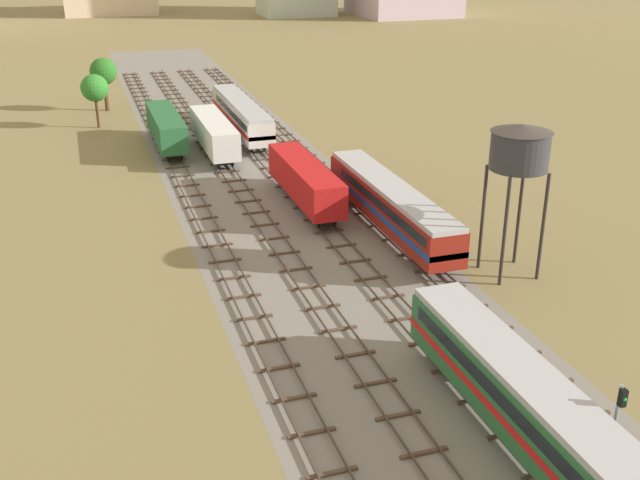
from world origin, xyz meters
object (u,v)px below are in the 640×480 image
water_tower (520,149)px  signal_post_nearest (616,422)px  freight_boxcar_centre_left_mid (305,179)px  freight_boxcar_far_left_far (166,127)px  diesel_railcar_centre_left_farther (241,113)px  passenger_coach_centre_left_nearest (548,422)px  freight_boxcar_left_midfar (214,132)px  diesel_railcar_centre_near (390,203)px

water_tower → signal_post_nearest: bearing=-109.8°
freight_boxcar_centre_left_mid → freight_boxcar_far_left_far: same height
freight_boxcar_centre_left_mid → water_tower: 20.85m
diesel_railcar_centre_left_farther → signal_post_nearest: (2.24, -62.70, 0.58)m
freight_boxcar_far_left_far → water_tower: water_tower is taller
diesel_railcar_centre_left_farther → signal_post_nearest: bearing=-88.0°
freight_boxcar_centre_left_mid → freight_boxcar_far_left_far: (-8.96, 22.24, 0.00)m
passenger_coach_centre_left_nearest → freight_boxcar_left_midfar: size_ratio=1.57×
freight_boxcar_left_midfar → diesel_railcar_centre_left_farther: 8.26m
diesel_railcar_centre_near → passenger_coach_centre_left_nearest: bearing=-99.1°
water_tower → freight_boxcar_left_midfar: bearing=111.4°
diesel_railcar_centre_left_farther → water_tower: size_ratio=1.92×
diesel_railcar_centre_left_farther → freight_boxcar_far_left_far: bearing=-162.1°
freight_boxcar_left_midfar → water_tower: water_tower is taller
freight_boxcar_far_left_far → water_tower: (18.46, -39.62, 6.51)m
freight_boxcar_left_midfar → freight_boxcar_far_left_far: (-4.48, 4.04, 0.00)m
passenger_coach_centre_left_nearest → water_tower: water_tower is taller
freight_boxcar_centre_left_mid → diesel_railcar_centre_left_farther: 25.14m
freight_boxcar_far_left_far → passenger_coach_centre_left_nearest: bearing=-81.3°
freight_boxcar_far_left_far → diesel_railcar_centre_left_farther: 9.42m
water_tower → signal_post_nearest: size_ratio=2.14×
water_tower → freight_boxcar_far_left_far: bearing=115.0°
freight_boxcar_left_midfar → water_tower: bearing=-68.6°
passenger_coach_centre_left_nearest → freight_boxcar_far_left_far: size_ratio=1.57×
water_tower → freight_boxcar_centre_left_mid: bearing=118.6°
freight_boxcar_left_midfar → signal_post_nearest: bearing=-83.1°
diesel_railcar_centre_left_farther → water_tower: 44.03m
diesel_railcar_centre_near → freight_boxcar_far_left_far: (-13.44, 30.34, -0.15)m
diesel_railcar_centre_near → signal_post_nearest: bearing=-94.3°
diesel_railcar_centre_left_farther → water_tower: water_tower is taller
freight_boxcar_centre_left_mid → signal_post_nearest: (2.23, -37.57, 0.73)m
freight_boxcar_far_left_far → signal_post_nearest: (11.20, -59.81, 0.73)m
freight_boxcar_left_midfar → freight_boxcar_far_left_far: bearing=138.0°
passenger_coach_centre_left_nearest → diesel_railcar_centre_left_farther: bearing=90.0°
passenger_coach_centre_left_nearest → freight_boxcar_far_left_far: passenger_coach_centre_left_nearest is taller
freight_boxcar_far_left_far → diesel_railcar_centre_left_farther: bearing=17.9°
diesel_railcar_centre_near → water_tower: water_tower is taller
passenger_coach_centre_left_nearest → signal_post_nearest: size_ratio=4.42×
diesel_railcar_centre_near → freight_boxcar_centre_left_mid: diesel_railcar_centre_near is taller
passenger_coach_centre_left_nearest → freight_boxcar_centre_left_mid: (0.01, 36.06, -0.16)m
freight_boxcar_left_midfar → diesel_railcar_centre_left_farther: diesel_railcar_centre_left_farther is taller
freight_boxcar_far_left_far → diesel_railcar_centre_left_farther: (8.96, 2.90, 0.15)m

